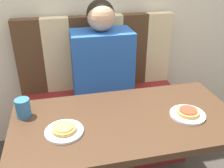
{
  "coord_description": "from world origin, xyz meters",
  "views": [
    {
      "loc": [
        -0.29,
        -0.96,
        1.45
      ],
      "look_at": [
        0.0,
        0.31,
        0.78
      ],
      "focal_mm": 40.0,
      "sensor_mm": 36.0,
      "label": 1
    }
  ],
  "objects_px": {
    "plate_left": "(64,131)",
    "plate_right": "(188,115)",
    "pizza_left": "(64,128)",
    "pizza_right": "(188,112)",
    "person": "(102,58)",
    "drinking_cup": "(23,108)"
  },
  "relations": [
    {
      "from": "plate_left",
      "to": "pizza_right",
      "type": "height_order",
      "value": "pizza_right"
    },
    {
      "from": "pizza_right",
      "to": "drinking_cup",
      "type": "xyz_separation_m",
      "value": [
        -0.78,
        0.17,
        0.02
      ]
    },
    {
      "from": "pizza_left",
      "to": "plate_right",
      "type": "bearing_deg",
      "value": 0.0
    },
    {
      "from": "person",
      "to": "plate_left",
      "type": "bearing_deg",
      "value": -113.79
    },
    {
      "from": "pizza_left",
      "to": "pizza_right",
      "type": "height_order",
      "value": "same"
    },
    {
      "from": "plate_left",
      "to": "plate_right",
      "type": "distance_m",
      "value": 0.6
    },
    {
      "from": "person",
      "to": "pizza_left",
      "type": "relative_size",
      "value": 6.56
    },
    {
      "from": "plate_left",
      "to": "pizza_left",
      "type": "height_order",
      "value": "pizza_left"
    },
    {
      "from": "plate_left",
      "to": "plate_right",
      "type": "relative_size",
      "value": 1.0
    },
    {
      "from": "plate_right",
      "to": "drinking_cup",
      "type": "height_order",
      "value": "drinking_cup"
    },
    {
      "from": "plate_right",
      "to": "pizza_right",
      "type": "distance_m",
      "value": 0.02
    },
    {
      "from": "plate_right",
      "to": "drinking_cup",
      "type": "xyz_separation_m",
      "value": [
        -0.78,
        0.17,
        0.04
      ]
    },
    {
      "from": "plate_right",
      "to": "pizza_right",
      "type": "bearing_deg",
      "value": -90.0
    },
    {
      "from": "person",
      "to": "plate_left",
      "type": "distance_m",
      "value": 0.75
    },
    {
      "from": "plate_left",
      "to": "pizza_right",
      "type": "bearing_deg",
      "value": -0.0
    },
    {
      "from": "plate_left",
      "to": "pizza_left",
      "type": "bearing_deg",
      "value": -90.0
    },
    {
      "from": "plate_right",
      "to": "pizza_right",
      "type": "height_order",
      "value": "pizza_right"
    },
    {
      "from": "person",
      "to": "plate_left",
      "type": "relative_size",
      "value": 4.16
    },
    {
      "from": "person",
      "to": "plate_right",
      "type": "height_order",
      "value": "person"
    },
    {
      "from": "pizza_left",
      "to": "pizza_right",
      "type": "xyz_separation_m",
      "value": [
        0.6,
        0.0,
        0.0
      ]
    },
    {
      "from": "person",
      "to": "pizza_right",
      "type": "relative_size",
      "value": 6.56
    },
    {
      "from": "pizza_left",
      "to": "pizza_right",
      "type": "distance_m",
      "value": 0.6
    }
  ]
}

